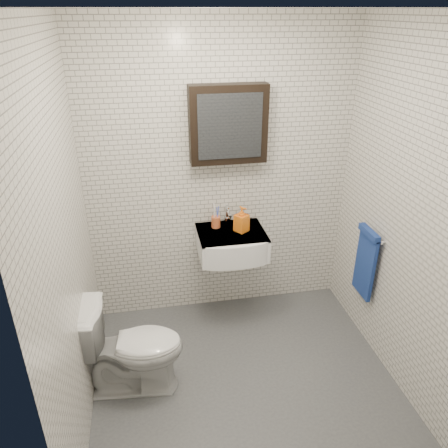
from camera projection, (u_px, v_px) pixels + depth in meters
name	position (u px, v px, depth m)	size (l,w,h in m)	color
ground	(245.00, 379.00, 3.26)	(2.20, 2.00, 0.01)	#45484C
room_shell	(250.00, 200.00, 2.62)	(2.22, 2.02, 2.51)	silver
washbasin	(232.00, 244.00, 3.59)	(0.55, 0.50, 0.20)	white
faucet	(228.00, 217.00, 3.69)	(0.06, 0.20, 0.15)	silver
mirror_cabinet	(228.00, 125.00, 3.34)	(0.60, 0.15, 0.60)	black
towel_rail	(366.00, 260.00, 3.43)	(0.09, 0.30, 0.58)	silver
toothbrush_cup	(216.00, 221.00, 3.64)	(0.09, 0.09, 0.21)	#BB582E
soap_bottle	(242.00, 219.00, 3.55)	(0.10, 0.10, 0.22)	orange
toilet	(132.00, 347.00, 3.06)	(0.41, 0.71, 0.73)	white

